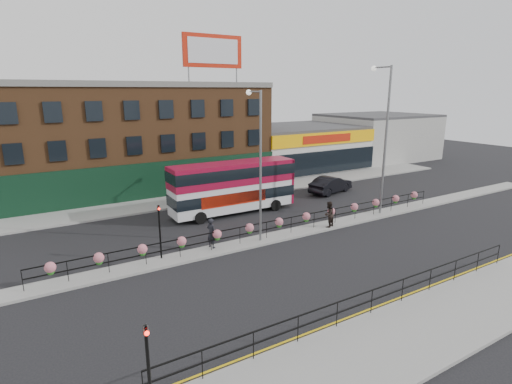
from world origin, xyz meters
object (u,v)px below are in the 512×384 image
car (331,185)px  pedestrian_a (211,233)px  double_decker_bus (233,182)px  pedestrian_b (329,214)px  lamp_column_east (384,128)px  lamp_column_west (259,154)px

car → pedestrian_a: (-15.86, -7.02, 0.27)m
double_decker_bus → pedestrian_a: (-4.78, -6.07, -1.45)m
pedestrian_b → lamp_column_east: lamp_column_east is taller
double_decker_bus → lamp_column_east: bearing=-32.2°
pedestrian_a → lamp_column_east: (14.54, -0.07, 5.75)m
lamp_column_west → lamp_column_east: (11.30, 0.20, 1.05)m
pedestrian_b → lamp_column_east: (5.76, 0.71, 5.76)m
pedestrian_b → lamp_column_west: size_ratio=0.20×
lamp_column_west → double_decker_bus: bearing=76.3°
pedestrian_b → lamp_column_east: 8.18m
car → pedestrian_b: size_ratio=2.82×
pedestrian_b → lamp_column_east: size_ratio=0.17×
car → pedestrian_a: bearing=99.4°
car → lamp_column_west: 15.40m
car → lamp_column_east: lamp_column_east is taller
pedestrian_b → double_decker_bus: bearing=-79.5°
car → pedestrian_b: 10.54m
pedestrian_a → double_decker_bus: bearing=-57.2°
pedestrian_a → lamp_column_west: bearing=-113.7°
double_decker_bus → car: 11.25m
double_decker_bus → pedestrian_a: double_decker_bus is taller
lamp_column_west → lamp_column_east: lamp_column_east is taller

